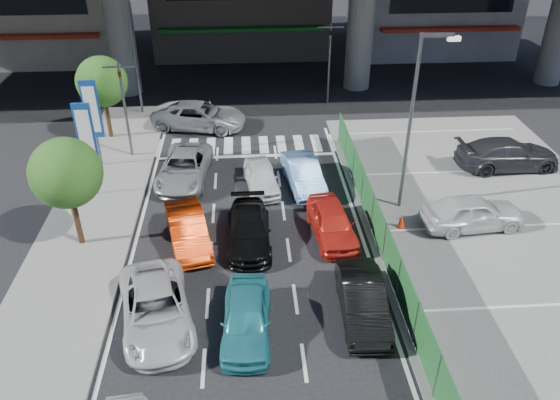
{
  "coord_description": "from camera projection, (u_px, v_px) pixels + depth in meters",
  "views": [
    {
      "loc": [
        0.0,
        -15.02,
        13.58
      ],
      "look_at": [
        1.31,
        3.96,
        1.85
      ],
      "focal_mm": 35.0,
      "sensor_mm": 36.0,
      "label": 1
    }
  ],
  "objects": [
    {
      "name": "ground",
      "position": [
        252.0,
        301.0,
        19.88
      ],
      "size": [
        120.0,
        120.0,
        0.0
      ],
      "primitive_type": "plane",
      "color": "black",
      "rests_on": "ground"
    },
    {
      "name": "parking_lot",
      "position": [
        520.0,
        255.0,
        22.21
      ],
      "size": [
        12.0,
        28.0,
        0.06
      ],
      "primitive_type": "cube",
      "color": "#61615E",
      "rests_on": "ground"
    },
    {
      "name": "sidewalk_left",
      "position": [
        82.0,
        243.0,
        22.84
      ],
      "size": [
        4.0,
        30.0,
        0.12
      ],
      "primitive_type": "cube",
      "color": "#61615E",
      "rests_on": "ground"
    },
    {
      "name": "fence_run",
      "position": [
        391.0,
        259.0,
        20.57
      ],
      "size": [
        0.16,
        22.0,
        1.8
      ],
      "primitive_type": null,
      "color": "#1C5325",
      "rests_on": "ground"
    },
    {
      "name": "traffic_light_left",
      "position": [
        122.0,
        87.0,
        27.64
      ],
      "size": [
        1.6,
        1.24,
        5.2
      ],
      "color": "#595B60",
      "rests_on": "ground"
    },
    {
      "name": "traffic_light_right",
      "position": [
        330.0,
        44.0,
        34.27
      ],
      "size": [
        1.6,
        1.24,
        5.2
      ],
      "color": "#595B60",
      "rests_on": "ground"
    },
    {
      "name": "street_lamp_right",
      "position": [
        416.0,
        110.0,
        22.89
      ],
      "size": [
        1.65,
        0.22,
        8.0
      ],
      "color": "#595B60",
      "rests_on": "ground"
    },
    {
      "name": "street_lamp_left",
      "position": [
        135.0,
        39.0,
        32.29
      ],
      "size": [
        1.65,
        0.22,
        8.0
      ],
      "color": "#595B60",
      "rests_on": "ground"
    },
    {
      "name": "signboard_near",
      "position": [
        86.0,
        137.0,
        24.64
      ],
      "size": [
        0.8,
        0.14,
        4.7
      ],
      "color": "#595B60",
      "rests_on": "ground"
    },
    {
      "name": "signboard_far",
      "position": [
        92.0,
        112.0,
        27.17
      ],
      "size": [
        0.8,
        0.14,
        4.7
      ],
      "color": "#595B60",
      "rests_on": "ground"
    },
    {
      "name": "tree_near",
      "position": [
        66.0,
        173.0,
        21.09
      ],
      "size": [
        2.8,
        2.8,
        4.8
      ],
      "color": "#382314",
      "rests_on": "ground"
    },
    {
      "name": "tree_far",
      "position": [
        102.0,
        82.0,
        29.96
      ],
      "size": [
        2.8,
        2.8,
        4.8
      ],
      "color": "#382314",
      "rests_on": "ground"
    },
    {
      "name": "sedan_white_mid_left",
      "position": [
        156.0,
        309.0,
        18.55
      ],
      "size": [
        3.29,
        5.34,
        1.38
      ],
      "primitive_type": "imported",
      "rotation": [
        0.0,
        0.0,
        0.21
      ],
      "color": "silver",
      "rests_on": "ground"
    },
    {
      "name": "taxi_teal_mid",
      "position": [
        246.0,
        318.0,
        18.18
      ],
      "size": [
        1.85,
        4.13,
        1.38
      ],
      "primitive_type": "imported",
      "rotation": [
        0.0,
        0.0,
        -0.05
      ],
      "color": "teal",
      "rests_on": "ground"
    },
    {
      "name": "hatch_black_mid_right",
      "position": [
        363.0,
        301.0,
        18.9
      ],
      "size": [
        1.6,
        4.24,
        1.38
      ],
      "primitive_type": "imported",
      "rotation": [
        0.0,
        0.0,
        -0.03
      ],
      "color": "black",
      "rests_on": "ground"
    },
    {
      "name": "taxi_orange_left",
      "position": [
        188.0,
        230.0,
        22.56
      ],
      "size": [
        2.36,
        4.41,
        1.38
      ],
      "primitive_type": "imported",
      "rotation": [
        0.0,
        0.0,
        0.23
      ],
      "color": "red",
      "rests_on": "ground"
    },
    {
      "name": "sedan_black_mid",
      "position": [
        249.0,
        230.0,
        22.65
      ],
      "size": [
        1.78,
        4.37,
        1.27
      ],
      "primitive_type": "imported",
      "rotation": [
        0.0,
        0.0,
        0.0
      ],
      "color": "black",
      "rests_on": "ground"
    },
    {
      "name": "taxi_orange_right",
      "position": [
        332.0,
        222.0,
        23.02
      ],
      "size": [
        2.02,
        4.19,
        1.38
      ],
      "primitive_type": "imported",
      "rotation": [
        0.0,
        0.0,
        0.1
      ],
      "color": "red",
      "rests_on": "ground"
    },
    {
      "name": "wagon_silver_front_left",
      "position": [
        184.0,
        168.0,
        27.17
      ],
      "size": [
        2.81,
        5.18,
        1.38
      ],
      "primitive_type": "imported",
      "rotation": [
        0.0,
        0.0,
        -0.11
      ],
      "color": "gray",
      "rests_on": "ground"
    },
    {
      "name": "sedan_white_front_mid",
      "position": [
        261.0,
        177.0,
        26.5
      ],
      "size": [
        1.88,
        3.82,
        1.25
      ],
      "primitive_type": "imported",
      "rotation": [
        0.0,
        0.0,
        0.11
      ],
      "color": "white",
      "rests_on": "ground"
    },
    {
      "name": "kei_truck_front_right",
      "position": [
        303.0,
        174.0,
        26.62
      ],
      "size": [
        2.02,
        4.35,
        1.38
      ],
      "primitive_type": "imported",
      "rotation": [
        0.0,
        0.0,
        0.14
      ],
      "color": "#5E8FC9",
      "rests_on": "ground"
    },
    {
      "name": "crossing_wagon_silver",
      "position": [
        199.0,
        116.0,
        32.61
      ],
      "size": [
        5.92,
        3.6,
        1.53
      ],
      "primitive_type": "imported",
      "rotation": [
        0.0,
        0.0,
        1.37
      ],
      "color": "#ACADB4",
      "rests_on": "ground"
    },
    {
      "name": "parked_sedan_white",
      "position": [
        473.0,
        212.0,
        23.48
      ],
      "size": [
        4.53,
        2.14,
        1.5
      ],
      "primitive_type": "imported",
      "rotation": [
        0.0,
        0.0,
        1.66
      ],
      "color": "silver",
      "rests_on": "parking_lot"
    },
    {
      "name": "parked_sedan_dgrey",
      "position": [
        508.0,
        154.0,
        28.15
      ],
      "size": [
        5.38,
        2.36,
        1.54
      ],
      "primitive_type": "imported",
      "rotation": [
        0.0,
        0.0,
        1.61
      ],
      "color": "#29292E",
      "rests_on": "parking_lot"
    },
    {
      "name": "traffic_cone",
      "position": [
        402.0,
        221.0,
        23.64
      ],
      "size": [
        0.36,
        0.36,
        0.65
      ],
      "primitive_type": "cone",
      "rotation": [
        0.0,
        0.0,
        -0.08
      ],
      "color": "red",
      "rests_on": "parking_lot"
    }
  ]
}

